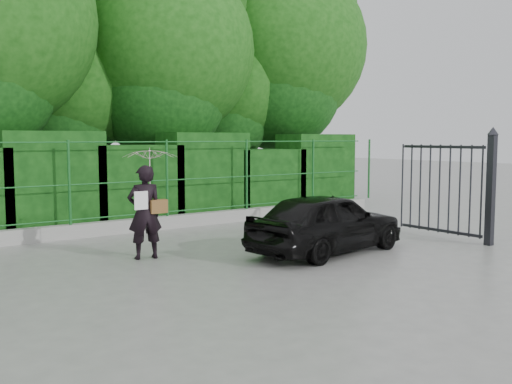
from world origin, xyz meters
TOP-DOWN VIEW (x-y plane):
  - ground at (0.00, 0.00)m, footprint 80.00×80.00m
  - kerb at (0.00, 4.50)m, footprint 14.00×0.25m
  - fence at (0.22, 4.50)m, footprint 14.13×0.06m
  - hedge at (-0.03, 5.50)m, footprint 14.20×1.20m
  - trees at (1.14, 7.74)m, footprint 17.10×6.15m
  - gate at (4.60, -0.72)m, footprint 0.22×2.33m
  - woman at (-1.40, 1.73)m, footprint 0.96×0.96m
  - car at (1.46, 0.16)m, footprint 3.52×1.77m

SIDE VIEW (x-z plane):
  - ground at x=0.00m, z-range 0.00..0.00m
  - kerb at x=0.00m, z-range 0.00..0.30m
  - car at x=1.46m, z-range 0.00..1.15m
  - hedge at x=-0.03m, z-range -0.08..2.21m
  - gate at x=4.60m, z-range 0.01..2.37m
  - fence at x=0.22m, z-range 0.30..2.10m
  - woman at x=-1.40m, z-range 0.31..2.27m
  - trees at x=1.14m, z-range 0.58..8.66m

